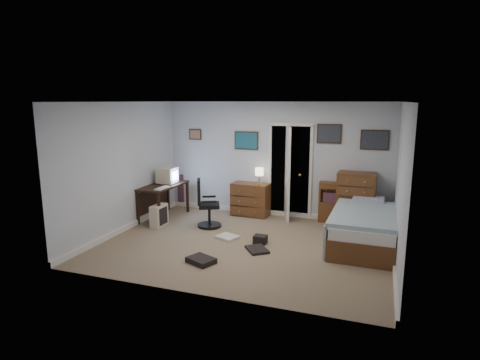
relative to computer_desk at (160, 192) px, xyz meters
name	(u,v)px	position (x,y,z in m)	size (l,w,h in m)	color
floor	(245,245)	(2.29, -0.97, -0.58)	(5.00, 4.00, 0.02)	#87745D
computer_desk	(160,192)	(0.00, 0.00, 0.00)	(0.62, 1.29, 0.74)	black
crt_monitor	(167,175)	(0.11, 0.15, 0.35)	(0.39, 0.36, 0.35)	beige
keyboard	(162,188)	(0.27, -0.35, 0.18)	(0.15, 0.39, 0.02)	beige
pc_tower	(159,216)	(0.29, -0.55, -0.35)	(0.21, 0.42, 0.44)	beige
office_chair	(207,209)	(1.23, -0.28, -0.19)	(0.63, 0.63, 0.99)	black
media_stack	(182,190)	(-0.03, 1.08, -0.18)	(0.16, 0.16, 0.78)	maroon
low_dresser	(250,199)	(1.81, 0.81, -0.20)	(0.82, 0.41, 0.73)	brown
table_lamp	(259,172)	(2.01, 0.81, 0.42)	(0.19, 0.19, 0.36)	gold
doorway	(293,170)	(2.64, 1.30, 0.43)	(0.96, 1.12, 2.05)	black
tall_dresser	(356,200)	(4.05, 0.78, -0.01)	(0.75, 0.44, 1.11)	brown
headboard_bookcase	(342,202)	(3.78, 0.89, -0.12)	(0.96, 0.27, 0.85)	brown
bed	(364,227)	(4.27, -0.29, -0.24)	(1.16, 2.11, 0.69)	brown
wall_posters	(301,138)	(2.86, 1.01, 1.18)	(4.38, 0.04, 0.60)	#331E11
floor_clutter	(231,248)	(2.16, -1.34, -0.53)	(1.19, 1.64, 0.15)	black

